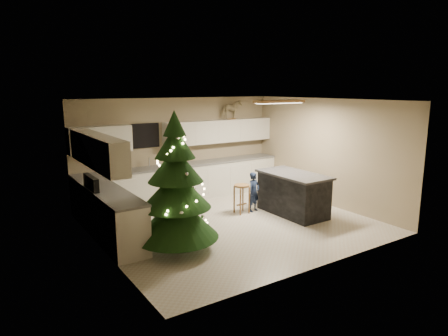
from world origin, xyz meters
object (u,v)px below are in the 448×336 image
Objects in this scene: island at (293,194)px; christmas_tree at (176,194)px; toddler at (254,192)px; rocking_horse at (232,109)px; bar_stool at (242,192)px.

christmas_tree is at bearing -173.55° from island.
toddler is 2.68m from rocking_horse.
christmas_tree is at bearing 123.57° from rocking_horse.
rocking_horse is (0.97, 1.84, 1.76)m from bar_stool.
island is 3.09m from rocking_horse.
rocking_horse is at bearing 89.41° from island.
rocking_horse reaches higher than christmas_tree.
rocking_horse is (0.03, 2.53, 1.79)m from island.
island is 2.74× the size of rocking_horse.
christmas_tree is (-3.12, -0.35, 0.54)m from island.
toddler is at bearing 133.67° from island.
rocking_horse is at bearing 42.43° from christmas_tree.
bar_stool is 1.08× the size of rocking_horse.
rocking_horse is at bearing 62.20° from bar_stool.
bar_stool is (-0.94, 0.69, 0.03)m from island.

